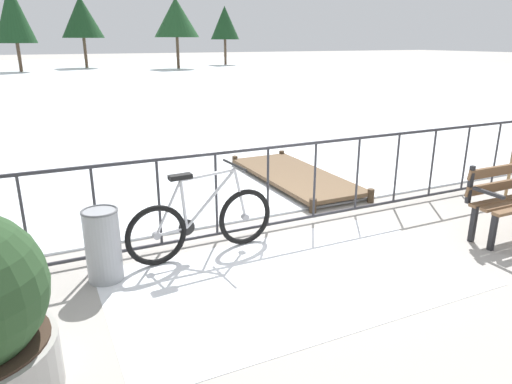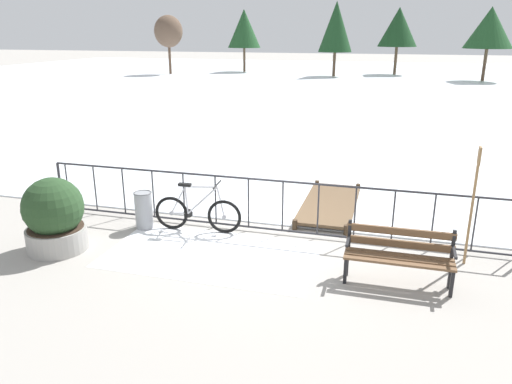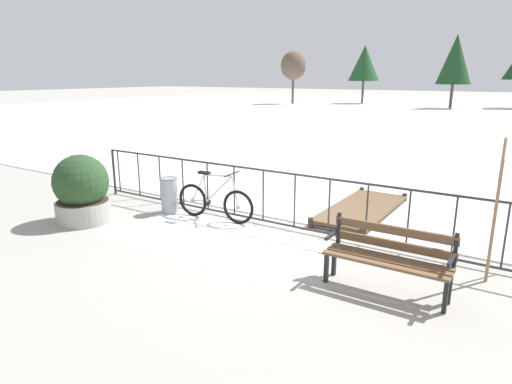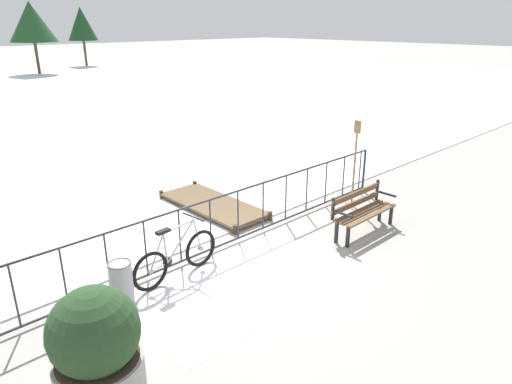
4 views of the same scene
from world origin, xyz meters
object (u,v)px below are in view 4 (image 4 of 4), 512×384
park_bench (362,208)px  trash_bin (122,284)px  bicycle_near_railing (176,257)px  oar_upright (355,158)px  planter_with_shrub (96,343)px

park_bench → trash_bin: 4.86m
bicycle_near_railing → oar_upright: (4.78, -0.10, 0.77)m
bicycle_near_railing → planter_with_shrub: (-2.06, -1.45, 0.26)m
planter_with_shrub → oar_upright: 6.99m
oar_upright → bicycle_near_railing: bearing=178.8°
trash_bin → bicycle_near_railing: bearing=7.3°
bicycle_near_railing → planter_with_shrub: bearing=-144.7°
trash_bin → oar_upright: 5.89m
park_bench → oar_upright: oar_upright is taller
park_bench → oar_upright: bearing=42.2°
oar_upright → planter_with_shrub: bearing=-168.8°
park_bench → bicycle_near_railing: bearing=163.8°
park_bench → planter_with_shrub: planter_with_shrub is taller
park_bench → planter_with_shrub: size_ratio=1.22×
bicycle_near_railing → planter_with_shrub: size_ratio=1.31×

